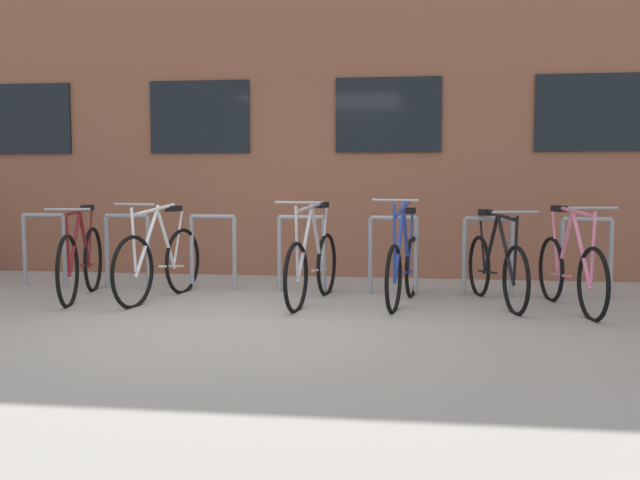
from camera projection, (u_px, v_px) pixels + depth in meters
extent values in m
plane|color=#9E998E|center=(228.00, 326.00, 6.32)|extent=(42.00, 42.00, 0.00)
cube|color=brown|center=(330.00, 61.00, 12.95)|extent=(28.00, 7.59, 6.56)
cube|color=black|center=(24.00, 119.00, 9.78)|extent=(1.30, 0.04, 0.92)
cube|color=black|center=(200.00, 117.00, 9.45)|extent=(1.30, 0.04, 0.92)
cube|color=black|center=(388.00, 115.00, 9.12)|extent=(1.30, 0.04, 0.92)
cube|color=black|center=(591.00, 112.00, 8.79)|extent=(1.30, 0.04, 0.92)
cylinder|color=gray|center=(25.00, 251.00, 8.56)|extent=(0.05, 0.05, 0.83)
cylinder|color=gray|center=(65.00, 251.00, 8.50)|extent=(0.05, 0.05, 0.83)
cylinder|color=gray|center=(43.00, 215.00, 8.49)|extent=(0.49, 0.05, 0.05)
cylinder|color=gray|center=(107.00, 252.00, 8.43)|extent=(0.05, 0.05, 0.83)
cylinder|color=gray|center=(148.00, 253.00, 8.36)|extent=(0.05, 0.05, 0.83)
cylinder|color=gray|center=(127.00, 216.00, 8.36)|extent=(0.49, 0.05, 0.05)
cylinder|color=gray|center=(192.00, 253.00, 8.29)|extent=(0.05, 0.05, 0.83)
cylinder|color=gray|center=(235.00, 254.00, 8.22)|extent=(0.05, 0.05, 0.83)
cylinder|color=gray|center=(213.00, 217.00, 8.22)|extent=(0.49, 0.05, 0.05)
cylinder|color=gray|center=(280.00, 255.00, 8.15)|extent=(0.05, 0.05, 0.83)
cylinder|color=gray|center=(324.00, 255.00, 8.08)|extent=(0.05, 0.05, 0.83)
cylinder|color=gray|center=(301.00, 217.00, 8.08)|extent=(0.49, 0.05, 0.05)
cylinder|color=gray|center=(370.00, 256.00, 8.01)|extent=(0.05, 0.05, 0.83)
cylinder|color=gray|center=(416.00, 257.00, 7.95)|extent=(0.05, 0.05, 0.83)
cylinder|color=gray|center=(393.00, 218.00, 7.94)|extent=(0.49, 0.05, 0.05)
cylinder|color=gray|center=(464.00, 257.00, 7.88)|extent=(0.05, 0.05, 0.83)
cylinder|color=gray|center=(512.00, 258.00, 7.81)|extent=(0.05, 0.05, 0.83)
cylinder|color=gray|center=(489.00, 219.00, 7.81)|extent=(0.49, 0.05, 0.05)
cylinder|color=gray|center=(562.00, 259.00, 7.74)|extent=(0.05, 0.05, 0.83)
cylinder|color=gray|center=(611.00, 259.00, 7.67)|extent=(0.05, 0.05, 0.83)
cylinder|color=gray|center=(587.00, 219.00, 7.67)|extent=(0.49, 0.05, 0.05)
torus|color=black|center=(327.00, 265.00, 7.98)|extent=(0.14, 0.68, 0.68)
torus|color=black|center=(296.00, 278.00, 6.96)|extent=(0.14, 0.68, 0.68)
cylinder|color=#B7B7BC|center=(305.00, 242.00, 7.21)|extent=(0.11, 0.51, 0.74)
cylinder|color=#B7B7BC|center=(317.00, 241.00, 7.62)|extent=(0.09, 0.39, 0.69)
cylinder|color=#B7B7BC|center=(310.00, 207.00, 7.36)|extent=(0.16, 0.83, 0.09)
cylinder|color=#B7B7BC|center=(320.00, 270.00, 7.73)|extent=(0.10, 0.53, 0.07)
cylinder|color=#B7B7BC|center=(324.00, 237.00, 7.87)|extent=(0.05, 0.20, 0.63)
cylinder|color=#B7B7BC|center=(297.00, 242.00, 6.96)|extent=(0.04, 0.08, 0.68)
cube|color=black|center=(322.00, 205.00, 7.75)|extent=(0.13, 0.21, 0.06)
cylinder|color=gray|center=(297.00, 203.00, 6.95)|extent=(0.44, 0.09, 0.03)
torus|color=black|center=(412.00, 267.00, 7.85)|extent=(0.15, 0.66, 0.66)
torus|color=black|center=(394.00, 279.00, 6.93)|extent=(0.15, 0.66, 0.66)
cylinder|color=#233893|center=(399.00, 242.00, 7.15)|extent=(0.11, 0.46, 0.77)
cylinder|color=#233893|center=(406.00, 245.00, 7.51)|extent=(0.09, 0.34, 0.64)
cylinder|color=#233893|center=(403.00, 209.00, 7.27)|extent=(0.16, 0.74, 0.17)
cylinder|color=#233893|center=(408.00, 272.00, 7.62)|extent=(0.10, 0.48, 0.07)
cylinder|color=#233893|center=(411.00, 241.00, 7.74)|extent=(0.06, 0.20, 0.58)
cylinder|color=#233893|center=(394.00, 241.00, 6.92)|extent=(0.04, 0.08, 0.71)
cube|color=black|center=(409.00, 211.00, 7.62)|extent=(0.13, 0.21, 0.06)
cylinder|color=gray|center=(395.00, 200.00, 6.91)|extent=(0.44, 0.10, 0.03)
torus|color=black|center=(479.00, 266.00, 7.92)|extent=(0.19, 0.65, 0.66)
torus|color=black|center=(516.00, 281.00, 6.83)|extent=(0.19, 0.65, 0.66)
cylinder|color=black|center=(505.00, 248.00, 7.10)|extent=(0.16, 0.52, 0.67)
cylinder|color=black|center=(491.00, 246.00, 7.53)|extent=(0.13, 0.40, 0.62)
cylinder|color=black|center=(500.00, 215.00, 7.26)|extent=(0.24, 0.85, 0.08)
cylinder|color=black|center=(487.00, 272.00, 7.65)|extent=(0.15, 0.54, 0.07)
cylinder|color=black|center=(482.00, 241.00, 7.80)|extent=(0.07, 0.20, 0.56)
cylinder|color=black|center=(516.00, 248.00, 6.83)|extent=(0.05, 0.08, 0.60)
cube|color=black|center=(485.00, 212.00, 7.69)|extent=(0.14, 0.22, 0.06)
cylinder|color=gray|center=(516.00, 212.00, 6.83)|extent=(0.43, 0.13, 0.03)
torus|color=black|center=(93.00, 260.00, 8.24)|extent=(0.18, 0.72, 0.73)
torus|color=black|center=(68.00, 271.00, 7.24)|extent=(0.18, 0.72, 0.73)
cylinder|color=maroon|center=(75.00, 242.00, 7.49)|extent=(0.13, 0.48, 0.65)
cylinder|color=maroon|center=(84.00, 240.00, 7.88)|extent=(0.11, 0.36, 0.62)
cylinder|color=maroon|center=(78.00, 211.00, 7.62)|extent=(0.19, 0.77, 0.05)
cylinder|color=maroon|center=(87.00, 265.00, 7.99)|extent=(0.12, 0.50, 0.08)
cylinder|color=maroon|center=(90.00, 236.00, 8.13)|extent=(0.06, 0.20, 0.56)
cylinder|color=maroon|center=(68.00, 242.00, 7.24)|extent=(0.04, 0.08, 0.58)
cube|color=black|center=(87.00, 208.00, 8.01)|extent=(0.14, 0.22, 0.06)
cylinder|color=gray|center=(67.00, 209.00, 7.23)|extent=(0.44, 0.11, 0.03)
torus|color=black|center=(551.00, 270.00, 7.59)|extent=(0.16, 0.67, 0.68)
torus|color=black|center=(593.00, 285.00, 6.54)|extent=(0.16, 0.67, 0.68)
cylinder|color=pink|center=(581.00, 248.00, 6.80)|extent=(0.13, 0.51, 0.71)
cylinder|color=pink|center=(565.00, 246.00, 7.21)|extent=(0.10, 0.38, 0.67)
cylinder|color=pink|center=(575.00, 212.00, 6.95)|extent=(0.18, 0.82, 0.08)
cylinder|color=pink|center=(560.00, 275.00, 7.33)|extent=(0.12, 0.53, 0.07)
cylinder|color=pink|center=(555.00, 241.00, 7.48)|extent=(0.06, 0.20, 0.61)
cylinder|color=pink|center=(593.00, 248.00, 6.53)|extent=(0.04, 0.08, 0.65)
cube|color=black|center=(559.00, 209.00, 7.36)|extent=(0.13, 0.21, 0.06)
cylinder|color=gray|center=(593.00, 208.00, 6.53)|extent=(0.44, 0.10, 0.03)
torus|color=black|center=(183.00, 261.00, 8.10)|extent=(0.18, 0.72, 0.73)
torus|color=black|center=(133.00, 272.00, 7.18)|extent=(0.18, 0.72, 0.73)
cylinder|color=silver|center=(147.00, 240.00, 7.41)|extent=(0.12, 0.47, 0.70)
cylinder|color=silver|center=(167.00, 241.00, 7.77)|extent=(0.10, 0.34, 0.62)
cylinder|color=silver|center=(155.00, 210.00, 7.53)|extent=(0.18, 0.74, 0.11)
cylinder|color=silver|center=(171.00, 266.00, 7.88)|extent=(0.12, 0.49, 0.08)
cylinder|color=silver|center=(178.00, 237.00, 8.00)|extent=(0.06, 0.20, 0.56)
cylinder|color=silver|center=(134.00, 240.00, 7.18)|extent=(0.04, 0.08, 0.63)
cube|color=black|center=(174.00, 209.00, 7.88)|extent=(0.14, 0.22, 0.06)
cylinder|color=gray|center=(134.00, 204.00, 7.17)|extent=(0.44, 0.11, 0.03)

